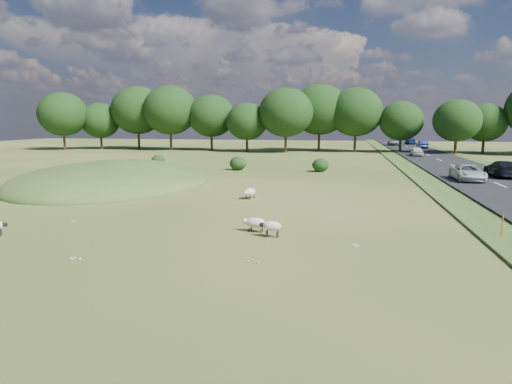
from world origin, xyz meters
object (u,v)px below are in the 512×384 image
at_px(sheep_1, 250,192).
at_px(marker_post, 502,226).
at_px(sheep_3, 271,226).
at_px(car_6, 417,151).
at_px(car_2, 395,142).
at_px(car_3, 422,144).
at_px(car_0, 410,141).
at_px(car_7, 502,169).
at_px(sheep_0, 255,223).
at_px(car_4, 468,173).

bearing_deg(sheep_1, marker_post, 76.99).
xyz_separation_m(sheep_3, car_6, (14.04, 49.59, 0.38)).
distance_m(marker_post, car_2, 76.97).
relative_size(sheep_3, car_3, 0.25).
relative_size(marker_post, sheep_3, 1.10).
bearing_deg(car_6, car_3, 78.43).
height_order(car_0, car_3, car_3).
bearing_deg(car_3, car_7, 90.00).
distance_m(car_0, car_2, 6.00).
distance_m(marker_post, car_3, 66.83).
xyz_separation_m(sheep_3, car_2, (14.04, 78.61, 0.44)).
distance_m(sheep_1, car_2, 70.54).
distance_m(marker_post, sheep_0, 11.55).
xyz_separation_m(car_3, car_7, (0.00, -43.28, 0.03)).
relative_size(sheep_0, sheep_1, 0.93).
height_order(marker_post, car_6, car_6).
relative_size(car_6, car_7, 0.76).
bearing_deg(car_6, sheep_0, -107.11).
bearing_deg(marker_post, car_0, 84.91).
height_order(car_2, car_7, car_7).
distance_m(sheep_1, car_0, 76.01).
xyz_separation_m(car_3, car_6, (-3.80, -18.56, -0.05)).
height_order(car_6, car_7, car_7).
distance_m(car_0, car_6, 33.88).
relative_size(sheep_0, car_2, 0.25).
xyz_separation_m(sheep_0, car_2, (14.99, 77.71, 0.53)).
distance_m(marker_post, car_0, 81.86).
bearing_deg(sheep_0, car_2, -89.05).
xyz_separation_m(car_0, car_6, (-3.80, -33.66, -0.01)).
distance_m(car_6, car_7, 25.01).
bearing_deg(car_4, car_0, 86.47).
relative_size(sheep_1, car_3, 0.32).
xyz_separation_m(car_4, car_7, (3.80, 3.30, 0.06)).
xyz_separation_m(marker_post, car_6, (3.46, 47.87, 0.32)).
bearing_deg(car_7, marker_post, 72.58).
xyz_separation_m(car_6, car_7, (3.80, -24.72, 0.08)).
height_order(marker_post, sheep_3, marker_post).
distance_m(marker_post, sheep_3, 10.71).
bearing_deg(sheep_0, car_7, -116.22).
relative_size(sheep_0, car_6, 0.33).
xyz_separation_m(car_0, car_4, (-3.80, -61.68, 0.00)).
relative_size(marker_post, car_3, 0.27).
relative_size(marker_post, car_4, 0.24).
bearing_deg(car_2, marker_post, -92.58).
bearing_deg(car_2, sheep_0, -100.92).
height_order(car_3, car_6, car_3).
height_order(car_4, car_7, car_7).
bearing_deg(car_0, marker_post, 84.91).
bearing_deg(car_7, car_3, -90.00).
bearing_deg(sheep_1, car_7, 143.85).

